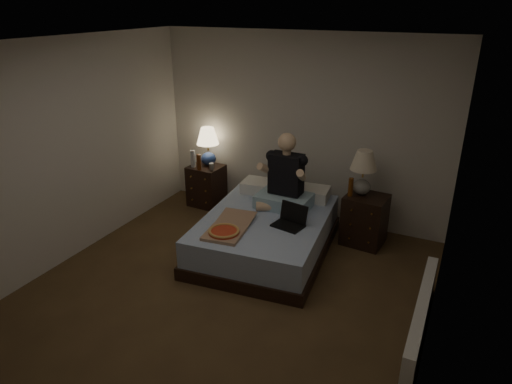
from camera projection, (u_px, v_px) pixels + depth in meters
The scene contains 18 objects.
floor at pixel (218, 298), 4.69m from camera, with size 4.00×4.50×0.00m, color brown.
ceiling at pixel (208, 45), 3.72m from camera, with size 4.00×4.50×0.00m, color white.
wall_back at pixel (300, 129), 6.08m from camera, with size 4.00×2.50×0.00m, color beige.
wall_left at pixel (57, 156), 5.01m from camera, with size 4.50×2.50×0.00m, color beige.
wall_right at pixel (444, 230), 3.41m from camera, with size 4.50×2.50×0.00m, color beige.
bed at pixel (266, 234), 5.50m from camera, with size 1.39×1.85×0.46m, color #6086C0.
nightstand_left at pixel (207, 185), 6.75m from camera, with size 0.46×0.42×0.60m, color black.
nightstand_right at pixel (365, 220), 5.66m from camera, with size 0.49×0.44×0.63m, color black.
lamp_left at pixel (208, 147), 6.58m from camera, with size 0.32×0.32×0.56m, color navy, non-canonical shape.
lamp_right at pixel (363, 173), 5.50m from camera, with size 0.32×0.32×0.56m, color gray, non-canonical shape.
water_bottle at pixel (193, 159), 6.56m from camera, with size 0.07×0.07×0.25m, color silver.
soda_can at pixel (211, 167), 6.47m from camera, with size 0.07×0.07×0.10m, color #A5A5A0.
beer_bottle_left at pixel (199, 162), 6.45m from camera, with size 0.06×0.06×0.23m, color #58260C.
beer_bottle_right at pixel (351, 187), 5.51m from camera, with size 0.06×0.06×0.23m, color #60320D.
person at pixel (285, 172), 5.50m from camera, with size 0.66×0.52×0.93m, color black, non-canonical shape.
laptop at pixel (288, 217), 5.13m from camera, with size 0.34×0.28×0.24m, color black, non-canonical shape.
pizza_box at pixel (224, 232), 4.97m from camera, with size 0.40×0.76×0.08m, color tan, non-canonical shape.
radiator at pixel (420, 318), 4.09m from camera, with size 0.10×1.60×0.40m, color white.
Camera 1 is at (2.05, -3.34, 2.84)m, focal length 32.00 mm.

